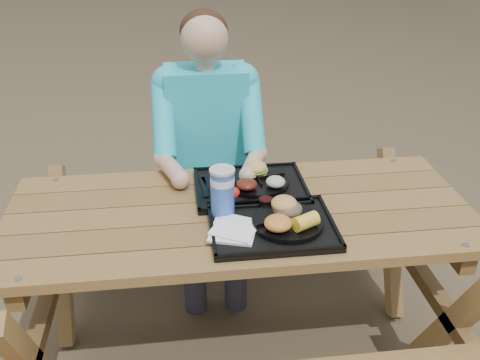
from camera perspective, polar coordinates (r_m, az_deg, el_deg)
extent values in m
plane|color=#999999|center=(2.54, 0.00, -17.75)|extent=(60.00, 60.00, 0.00)
cube|color=black|center=(1.95, 3.45, -5.05)|extent=(0.45, 0.35, 0.02)
cube|color=black|center=(2.20, 1.11, -0.84)|extent=(0.45, 0.35, 0.02)
cylinder|color=black|center=(1.94, 5.09, -4.52)|extent=(0.26, 0.26, 0.02)
cylinder|color=black|center=(2.20, 1.86, -0.22)|extent=(0.26, 0.26, 0.02)
cube|color=white|center=(1.90, -0.74, -5.38)|extent=(0.20, 0.20, 0.02)
cylinder|color=#1748B2|center=(1.96, -1.88, -1.41)|extent=(0.09, 0.09, 0.18)
cylinder|color=black|center=(2.05, 2.76, -2.42)|extent=(0.06, 0.06, 0.03)
cylinder|color=yellow|center=(2.05, 4.31, -2.52)|extent=(0.05, 0.05, 0.03)
ellipsoid|color=gold|center=(1.87, 4.09, -4.61)|extent=(0.10, 0.10, 0.05)
cube|color=black|center=(2.19, -3.25, -0.61)|extent=(0.07, 0.17, 0.01)
ellipsoid|color=#561B11|center=(2.12, 0.71, -0.47)|extent=(0.09, 0.09, 0.04)
ellipsoid|color=beige|center=(2.14, 3.81, -0.20)|extent=(0.08, 0.08, 0.04)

